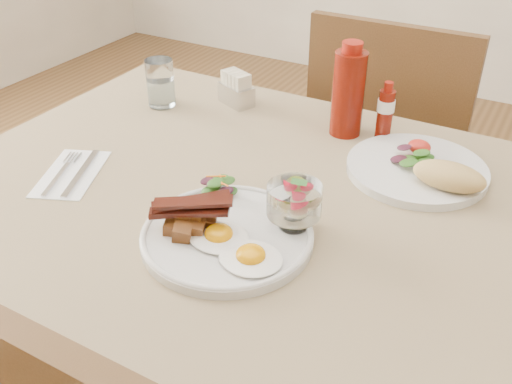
# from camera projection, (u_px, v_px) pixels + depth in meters

# --- Properties ---
(table) EXTENTS (1.33, 0.88, 0.75)m
(table) POSITION_uv_depth(u_px,v_px,m) (287.00, 241.00, 1.07)
(table) COLOR #56381B
(table) RESTS_ON ground
(chair_far) EXTENTS (0.42, 0.42, 0.93)m
(chair_far) POSITION_uv_depth(u_px,v_px,m) (389.00, 155.00, 1.63)
(chair_far) COLOR #56381B
(chair_far) RESTS_ON ground
(main_plate) EXTENTS (0.28, 0.28, 0.02)m
(main_plate) POSITION_uv_depth(u_px,v_px,m) (227.00, 236.00, 0.92)
(main_plate) COLOR silver
(main_plate) RESTS_ON table
(fried_eggs) EXTENTS (0.19, 0.14, 0.03)m
(fried_eggs) POSITION_uv_depth(u_px,v_px,m) (234.00, 246.00, 0.88)
(fried_eggs) COLOR white
(fried_eggs) RESTS_ON main_plate
(bacon_potato_pile) EXTENTS (0.13, 0.10, 0.06)m
(bacon_potato_pile) POSITION_uv_depth(u_px,v_px,m) (189.00, 216.00, 0.91)
(bacon_potato_pile) COLOR brown
(bacon_potato_pile) RESTS_ON main_plate
(side_salad) EXTENTS (0.07, 0.06, 0.04)m
(side_salad) POSITION_uv_depth(u_px,v_px,m) (218.00, 188.00, 1.00)
(side_salad) COLOR #194612
(side_salad) RESTS_ON main_plate
(fruit_cup) EXTENTS (0.09, 0.09, 0.09)m
(fruit_cup) POSITION_uv_depth(u_px,v_px,m) (294.00, 201.00, 0.91)
(fruit_cup) COLOR white
(fruit_cup) RESTS_ON main_plate
(second_plate) EXTENTS (0.27, 0.27, 0.07)m
(second_plate) POSITION_uv_depth(u_px,v_px,m) (424.00, 169.00, 1.08)
(second_plate) COLOR silver
(second_plate) RESTS_ON table
(ketchup_bottle) EXTENTS (0.07, 0.07, 0.20)m
(ketchup_bottle) POSITION_uv_depth(u_px,v_px,m) (348.00, 92.00, 1.20)
(ketchup_bottle) COLOR #600F05
(ketchup_bottle) RESTS_ON table
(hot_sauce_bottle) EXTENTS (0.05, 0.05, 0.13)m
(hot_sauce_bottle) POSITION_uv_depth(u_px,v_px,m) (385.00, 112.00, 1.19)
(hot_sauce_bottle) COLOR #600F05
(hot_sauce_bottle) RESTS_ON table
(sugar_caddy) EXTENTS (0.10, 0.08, 0.08)m
(sugar_caddy) POSITION_uv_depth(u_px,v_px,m) (236.00, 90.00, 1.36)
(sugar_caddy) COLOR silver
(sugar_caddy) RESTS_ON table
(water_glass) EXTENTS (0.07, 0.07, 0.11)m
(water_glass) POSITION_uv_depth(u_px,v_px,m) (161.00, 86.00, 1.34)
(water_glass) COLOR white
(water_glass) RESTS_ON table
(napkin_cutlery) EXTENTS (0.16, 0.21, 0.01)m
(napkin_cutlery) POSITION_uv_depth(u_px,v_px,m) (72.00, 173.00, 1.10)
(napkin_cutlery) COLOR white
(napkin_cutlery) RESTS_ON table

